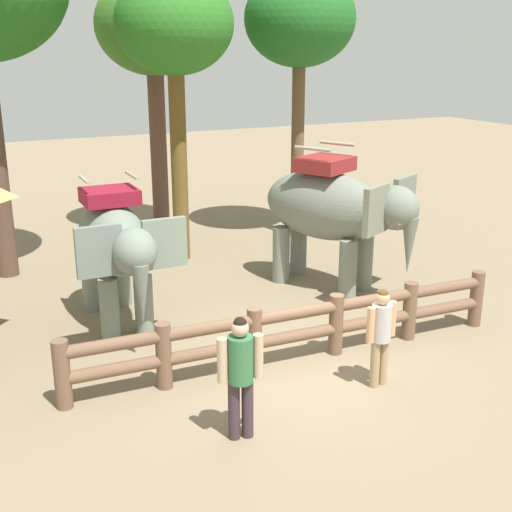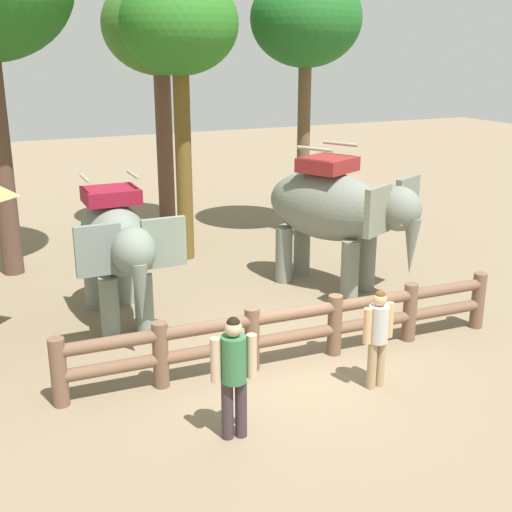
{
  "view_description": "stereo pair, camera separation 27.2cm",
  "coord_description": "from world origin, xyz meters",
  "px_view_note": "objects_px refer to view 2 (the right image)",
  "views": [
    {
      "loc": [
        -5.01,
        -8.46,
        4.97
      ],
      "look_at": [
        0.0,
        1.66,
        1.4
      ],
      "focal_mm": 46.63,
      "sensor_mm": 36.0,
      "label": 1
    },
    {
      "loc": [
        -4.77,
        -8.57,
        4.97
      ],
      "look_at": [
        0.0,
        1.66,
        1.4
      ],
      "focal_mm": 46.63,
      "sensor_mm": 36.0,
      "label": 2
    }
  ],
  "objects_px": {
    "tree_far_left": "(160,30)",
    "tourist_woman_in_black": "(378,332)",
    "log_fence": "(294,328)",
    "tree_far_right": "(306,22)",
    "elephant_center": "(336,210)",
    "tree_deep_back": "(179,29)",
    "tourist_man_in_blue": "(234,369)",
    "elephant_near_left": "(117,243)"
  },
  "relations": [
    {
      "from": "tree_far_left",
      "to": "tourist_woman_in_black",
      "type": "bearing_deg",
      "value": -89.38
    },
    {
      "from": "tree_far_right",
      "to": "tree_deep_back",
      "type": "bearing_deg",
      "value": -170.42
    },
    {
      "from": "elephant_near_left",
      "to": "tree_far_right",
      "type": "bearing_deg",
      "value": 33.24
    },
    {
      "from": "elephant_center",
      "to": "tourist_man_in_blue",
      "type": "bearing_deg",
      "value": -133.72
    },
    {
      "from": "elephant_near_left",
      "to": "tree_far_right",
      "type": "height_order",
      "value": "tree_far_right"
    },
    {
      "from": "tourist_man_in_blue",
      "to": "tree_deep_back",
      "type": "distance_m",
      "value": 9.1
    },
    {
      "from": "tourist_man_in_blue",
      "to": "tree_far_left",
      "type": "xyz_separation_m",
      "value": [
        2.38,
        10.3,
        4.38
      ]
    },
    {
      "from": "elephant_center",
      "to": "tree_far_right",
      "type": "xyz_separation_m",
      "value": [
        1.4,
        3.96,
        3.83
      ]
    },
    {
      "from": "tree_far_left",
      "to": "tree_far_right",
      "type": "height_order",
      "value": "tree_far_right"
    },
    {
      "from": "tree_deep_back",
      "to": "tourist_woman_in_black",
      "type": "bearing_deg",
      "value": -86.49
    },
    {
      "from": "tourist_man_in_blue",
      "to": "tree_far_left",
      "type": "height_order",
      "value": "tree_far_left"
    },
    {
      "from": "elephant_near_left",
      "to": "tourist_woman_in_black",
      "type": "bearing_deg",
      "value": -54.27
    },
    {
      "from": "log_fence",
      "to": "elephant_center",
      "type": "relative_size",
      "value": 2.13
    },
    {
      "from": "log_fence",
      "to": "tourist_woman_in_black",
      "type": "bearing_deg",
      "value": -60.5
    },
    {
      "from": "tree_far_left",
      "to": "tree_deep_back",
      "type": "relative_size",
      "value": 1.03
    },
    {
      "from": "elephant_center",
      "to": "tourist_woman_in_black",
      "type": "xyz_separation_m",
      "value": [
        -1.69,
        -4.02,
        -0.81
      ]
    },
    {
      "from": "elephant_center",
      "to": "log_fence",
      "type": "bearing_deg",
      "value": -131.38
    },
    {
      "from": "elephant_near_left",
      "to": "tree_deep_back",
      "type": "xyz_separation_m",
      "value": [
        2.46,
        3.34,
        3.77
      ]
    },
    {
      "from": "tourist_woman_in_black",
      "to": "tree_far_right",
      "type": "distance_m",
      "value": 9.74
    },
    {
      "from": "log_fence",
      "to": "elephant_near_left",
      "type": "bearing_deg",
      "value": 128.32
    },
    {
      "from": "tourist_woman_in_black",
      "to": "tree_deep_back",
      "type": "distance_m",
      "value": 8.62
    },
    {
      "from": "elephant_near_left",
      "to": "tree_far_left",
      "type": "xyz_separation_m",
      "value": [
        2.81,
        5.9,
        3.81
      ]
    },
    {
      "from": "log_fence",
      "to": "tree_far_left",
      "type": "xyz_separation_m",
      "value": [
        0.62,
        8.67,
        4.77
      ]
    },
    {
      "from": "log_fence",
      "to": "tourist_woman_in_black",
      "type": "distance_m",
      "value": 1.5
    },
    {
      "from": "tree_deep_back",
      "to": "elephant_near_left",
      "type": "bearing_deg",
      "value": -126.38
    },
    {
      "from": "log_fence",
      "to": "elephant_near_left",
      "type": "height_order",
      "value": "elephant_near_left"
    },
    {
      "from": "log_fence",
      "to": "tourist_woman_in_black",
      "type": "relative_size",
      "value": 4.89
    },
    {
      "from": "tourist_woman_in_black",
      "to": "tree_far_left",
      "type": "height_order",
      "value": "tree_far_left"
    },
    {
      "from": "log_fence",
      "to": "tree_deep_back",
      "type": "bearing_deg",
      "value": 87.48
    },
    {
      "from": "tourist_woman_in_black",
      "to": "tree_deep_back",
      "type": "xyz_separation_m",
      "value": [
        -0.45,
        7.39,
        4.42
      ]
    },
    {
      "from": "elephant_near_left",
      "to": "tourist_woman_in_black",
      "type": "relative_size",
      "value": 2.06
    },
    {
      "from": "log_fence",
      "to": "tree_far_right",
      "type": "height_order",
      "value": "tree_far_right"
    },
    {
      "from": "tourist_woman_in_black",
      "to": "elephant_center",
      "type": "bearing_deg",
      "value": 67.14
    },
    {
      "from": "tree_far_right",
      "to": "elephant_center",
      "type": "bearing_deg",
      "value": -109.46
    },
    {
      "from": "elephant_near_left",
      "to": "tree_deep_back",
      "type": "bearing_deg",
      "value": 53.62
    },
    {
      "from": "log_fence",
      "to": "tree_deep_back",
      "type": "height_order",
      "value": "tree_deep_back"
    },
    {
      "from": "log_fence",
      "to": "tree_far_right",
      "type": "xyz_separation_m",
      "value": [
        3.82,
        6.71,
        4.94
      ]
    },
    {
      "from": "elephant_center",
      "to": "tree_deep_back",
      "type": "bearing_deg",
      "value": 122.55
    },
    {
      "from": "tourist_woman_in_black",
      "to": "tourist_man_in_blue",
      "type": "bearing_deg",
      "value": -171.88
    },
    {
      "from": "log_fence",
      "to": "tourist_man_in_blue",
      "type": "xyz_separation_m",
      "value": [
        -1.77,
        -1.63,
        0.39
      ]
    },
    {
      "from": "log_fence",
      "to": "tree_far_left",
      "type": "bearing_deg",
      "value": 85.94
    },
    {
      "from": "tourist_man_in_blue",
      "to": "tree_deep_back",
      "type": "relative_size",
      "value": 0.26
    }
  ]
}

